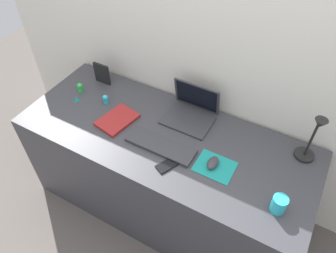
% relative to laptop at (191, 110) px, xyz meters
% --- Properties ---
extents(ground_plane, '(6.00, 6.00, 0.00)m').
position_rel_laptop_xyz_m(ground_plane, '(-0.06, -0.23, -0.79)').
color(ground_plane, '#59514C').
extents(back_wall, '(3.00, 0.05, 1.58)m').
position_rel_laptop_xyz_m(back_wall, '(-0.06, 0.17, -0.00)').
color(back_wall, silver).
rests_on(back_wall, ground_plane).
extents(desk, '(1.80, 0.71, 0.74)m').
position_rel_laptop_xyz_m(desk, '(-0.06, -0.23, -0.42)').
color(desk, '#38383D').
rests_on(desk, ground_plane).
extents(laptop, '(0.30, 0.25, 0.21)m').
position_rel_laptop_xyz_m(laptop, '(0.00, 0.00, 0.00)').
color(laptop, '#333338').
rests_on(laptop, desk).
extents(keyboard, '(0.41, 0.13, 0.02)m').
position_rel_laptop_xyz_m(keyboard, '(-0.04, -0.31, -0.04)').
color(keyboard, '#333338').
rests_on(keyboard, desk).
extents(mousepad, '(0.21, 0.17, 0.00)m').
position_rel_laptop_xyz_m(mousepad, '(0.29, -0.29, -0.05)').
color(mousepad, teal).
rests_on(mousepad, desk).
extents(mouse, '(0.06, 0.10, 0.03)m').
position_rel_laptop_xyz_m(mouse, '(0.28, -0.29, -0.03)').
color(mouse, '#333338').
rests_on(mouse, mousepad).
extents(cell_phone, '(0.11, 0.14, 0.01)m').
position_rel_laptop_xyz_m(cell_phone, '(0.06, -0.41, -0.05)').
color(cell_phone, black).
rests_on(cell_phone, desk).
extents(desk_lamp, '(0.11, 0.16, 0.35)m').
position_rel_laptop_xyz_m(desk_lamp, '(0.69, -0.01, 0.11)').
color(desk_lamp, black).
rests_on(desk_lamp, desk).
extents(notebook_pad, '(0.21, 0.27, 0.02)m').
position_rel_laptop_xyz_m(notebook_pad, '(-0.38, -0.26, -0.04)').
color(notebook_pad, maroon).
rests_on(notebook_pad, desk).
extents(picture_frame, '(0.12, 0.02, 0.15)m').
position_rel_laptop_xyz_m(picture_frame, '(-0.69, 0.01, 0.02)').
color(picture_frame, black).
rests_on(picture_frame, desk).
extents(coffee_mug, '(0.07, 0.07, 0.09)m').
position_rel_laptop_xyz_m(coffee_mug, '(0.66, -0.39, -0.01)').
color(coffee_mug, '#28B7CC').
rests_on(coffee_mug, desk).
extents(toy_figurine_green, '(0.04, 0.04, 0.07)m').
position_rel_laptop_xyz_m(toy_figurine_green, '(-0.77, -0.15, -0.02)').
color(toy_figurine_green, green).
rests_on(toy_figurine_green, desk).
extents(toy_figurine_cyan, '(0.04, 0.04, 0.06)m').
position_rel_laptop_xyz_m(toy_figurine_cyan, '(-0.54, -0.16, -0.02)').
color(toy_figurine_cyan, '#28B7CC').
rests_on(toy_figurine_cyan, desk).
extents(toy_figurine_teal, '(0.03, 0.03, 0.04)m').
position_rel_laptop_xyz_m(toy_figurine_teal, '(-0.73, -0.24, -0.04)').
color(toy_figurine_teal, teal).
rests_on(toy_figurine_teal, desk).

